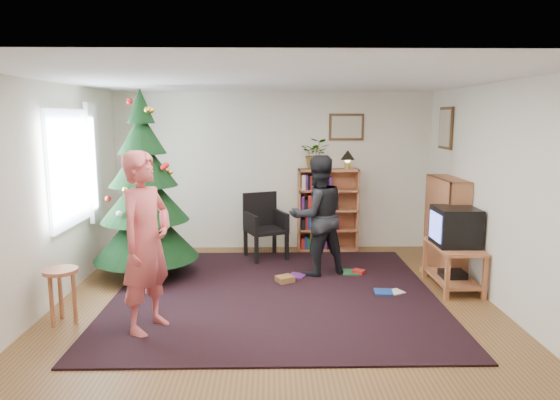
{
  "coord_description": "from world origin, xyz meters",
  "views": [
    {
      "loc": [
        -0.04,
        -5.43,
        2.12
      ],
      "look_at": [
        0.07,
        0.61,
        1.1
      ],
      "focal_mm": 32.0,
      "sensor_mm": 36.0,
      "label": 1
    }
  ],
  "objects_px": {
    "bookshelf_right": "(446,224)",
    "person_standing": "(146,243)",
    "christmas_tree": "(145,201)",
    "armchair": "(266,223)",
    "picture_back": "(346,127)",
    "potted_plant": "(316,154)",
    "person_by_chair": "(317,216)",
    "tv_stand": "(453,262)",
    "crt_tv": "(455,226)",
    "stool": "(61,281)",
    "picture_right": "(446,128)",
    "bookshelf_back": "(328,209)",
    "table_lamp": "(348,156)"
  },
  "relations": [
    {
      "from": "bookshelf_right",
      "to": "person_standing",
      "type": "relative_size",
      "value": 0.72
    },
    {
      "from": "christmas_tree",
      "to": "armchair",
      "type": "bearing_deg",
      "value": 30.35
    },
    {
      "from": "christmas_tree",
      "to": "armchair",
      "type": "relative_size",
      "value": 2.51
    },
    {
      "from": "picture_back",
      "to": "bookshelf_right",
      "type": "relative_size",
      "value": 0.42
    },
    {
      "from": "christmas_tree",
      "to": "potted_plant",
      "type": "height_order",
      "value": "christmas_tree"
    },
    {
      "from": "bookshelf_right",
      "to": "person_by_chair",
      "type": "distance_m",
      "value": 1.77
    },
    {
      "from": "tv_stand",
      "to": "person_by_chair",
      "type": "xyz_separation_m",
      "value": [
        -1.65,
        0.57,
        0.48
      ]
    },
    {
      "from": "person_by_chair",
      "to": "armchair",
      "type": "bearing_deg",
      "value": -72.05
    },
    {
      "from": "crt_tv",
      "to": "stool",
      "type": "bearing_deg",
      "value": -167.31
    },
    {
      "from": "stool",
      "to": "potted_plant",
      "type": "height_order",
      "value": "potted_plant"
    },
    {
      "from": "crt_tv",
      "to": "person_standing",
      "type": "relative_size",
      "value": 0.3
    },
    {
      "from": "tv_stand",
      "to": "picture_right",
      "type": "bearing_deg",
      "value": 78.47
    },
    {
      "from": "tv_stand",
      "to": "armchair",
      "type": "distance_m",
      "value": 2.75
    },
    {
      "from": "bookshelf_right",
      "to": "picture_right",
      "type": "bearing_deg",
      "value": -12.9
    },
    {
      "from": "bookshelf_right",
      "to": "potted_plant",
      "type": "height_order",
      "value": "potted_plant"
    },
    {
      "from": "tv_stand",
      "to": "person_standing",
      "type": "relative_size",
      "value": 0.5
    },
    {
      "from": "armchair",
      "to": "bookshelf_right",
      "type": "bearing_deg",
      "value": -39.42
    },
    {
      "from": "tv_stand",
      "to": "person_by_chair",
      "type": "height_order",
      "value": "person_by_chair"
    },
    {
      "from": "christmas_tree",
      "to": "tv_stand",
      "type": "bearing_deg",
      "value": -7.44
    },
    {
      "from": "armchair",
      "to": "person_by_chair",
      "type": "height_order",
      "value": "person_by_chair"
    },
    {
      "from": "person_by_chair",
      "to": "christmas_tree",
      "type": "bearing_deg",
      "value": -19.51
    },
    {
      "from": "bookshelf_back",
      "to": "stool",
      "type": "relative_size",
      "value": 2.25
    },
    {
      "from": "picture_back",
      "to": "person_by_chair",
      "type": "relative_size",
      "value": 0.34
    },
    {
      "from": "potted_plant",
      "to": "stool",
      "type": "bearing_deg",
      "value": -135.24
    },
    {
      "from": "christmas_tree",
      "to": "table_lamp",
      "type": "bearing_deg",
      "value": 24.99
    },
    {
      "from": "table_lamp",
      "to": "christmas_tree",
      "type": "bearing_deg",
      "value": -155.01
    },
    {
      "from": "bookshelf_back",
      "to": "person_by_chair",
      "type": "bearing_deg",
      "value": -102.58
    },
    {
      "from": "picture_back",
      "to": "crt_tv",
      "type": "relative_size",
      "value": 1.03
    },
    {
      "from": "crt_tv",
      "to": "christmas_tree",
      "type": "bearing_deg",
      "value": 172.56
    },
    {
      "from": "picture_right",
      "to": "bookshelf_right",
      "type": "distance_m",
      "value": 1.42
    },
    {
      "from": "person_by_chair",
      "to": "table_lamp",
      "type": "height_order",
      "value": "person_by_chair"
    },
    {
      "from": "person_by_chair",
      "to": "potted_plant",
      "type": "xyz_separation_m",
      "value": [
        0.08,
        1.27,
        0.73
      ]
    },
    {
      "from": "crt_tv",
      "to": "stool",
      "type": "xyz_separation_m",
      "value": [
        -4.42,
        -0.99,
        -0.34
      ]
    },
    {
      "from": "potted_plant",
      "to": "table_lamp",
      "type": "bearing_deg",
      "value": 0.0
    },
    {
      "from": "armchair",
      "to": "potted_plant",
      "type": "height_order",
      "value": "potted_plant"
    },
    {
      "from": "picture_right",
      "to": "bookshelf_back",
      "type": "xyz_separation_m",
      "value": [
        -1.62,
        0.59,
        -1.29
      ]
    },
    {
      "from": "tv_stand",
      "to": "armchair",
      "type": "height_order",
      "value": "armchair"
    },
    {
      "from": "armchair",
      "to": "crt_tv",
      "type": "bearing_deg",
      "value": -53.5
    },
    {
      "from": "bookshelf_back",
      "to": "person_by_chair",
      "type": "xyz_separation_m",
      "value": [
        -0.28,
        -1.27,
        0.14
      ]
    },
    {
      "from": "picture_right",
      "to": "potted_plant",
      "type": "relative_size",
      "value": 1.24
    },
    {
      "from": "picture_right",
      "to": "stool",
      "type": "xyz_separation_m",
      "value": [
        -4.68,
        -2.24,
        -1.5
      ]
    },
    {
      "from": "stool",
      "to": "potted_plant",
      "type": "xyz_separation_m",
      "value": [
        2.86,
        2.83,
        1.09
      ]
    },
    {
      "from": "bookshelf_back",
      "to": "crt_tv",
      "type": "distance_m",
      "value": 2.29
    },
    {
      "from": "potted_plant",
      "to": "picture_back",
      "type": "bearing_deg",
      "value": 15.37
    },
    {
      "from": "tv_stand",
      "to": "crt_tv",
      "type": "height_order",
      "value": "crt_tv"
    },
    {
      "from": "picture_right",
      "to": "christmas_tree",
      "type": "height_order",
      "value": "christmas_tree"
    },
    {
      "from": "bookshelf_right",
      "to": "crt_tv",
      "type": "distance_m",
      "value": 0.68
    },
    {
      "from": "bookshelf_right",
      "to": "person_by_chair",
      "type": "bearing_deg",
      "value": 93.04
    },
    {
      "from": "picture_back",
      "to": "potted_plant",
      "type": "bearing_deg",
      "value": -164.63
    },
    {
      "from": "picture_back",
      "to": "table_lamp",
      "type": "height_order",
      "value": "picture_back"
    }
  ]
}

